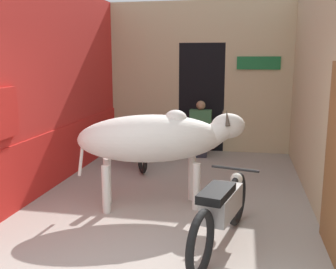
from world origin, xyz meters
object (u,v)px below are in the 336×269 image
plastic_stool (182,142)px  motorcycle_far (135,141)px  motorcycle_near (221,209)px  shopkeeper_seated (200,128)px  cow (157,139)px

plastic_stool → motorcycle_far: bearing=-128.0°
motorcycle_far → plastic_stool: (0.79, 1.01, -0.20)m
motorcycle_near → shopkeeper_seated: shopkeeper_seated is taller
motorcycle_far → shopkeeper_seated: size_ratio=1.59×
plastic_stool → shopkeeper_seated: bearing=-21.6°
cow → shopkeeper_seated: cow is taller
motorcycle_far → motorcycle_near: bearing=-59.5°
motorcycle_near → motorcycle_far: 3.76m
cow → motorcycle_far: cow is taller
cow → motorcycle_far: 2.41m
cow → motorcycle_near: cow is taller
cow → plastic_stool: (-0.15, 3.17, -0.73)m
cow → motorcycle_far: size_ratio=1.26×
cow → motorcycle_near: bearing=-48.1°
shopkeeper_seated → plastic_stool: shopkeeper_seated is taller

